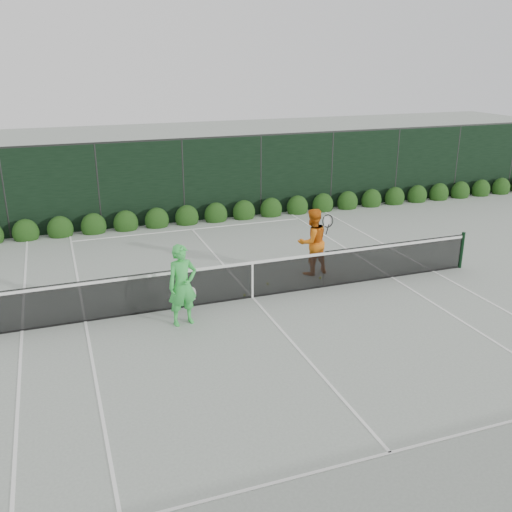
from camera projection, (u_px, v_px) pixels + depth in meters
name	position (u px, v px, depth m)	size (l,w,h in m)	color
ground	(252.00, 298.00, 14.52)	(80.00, 80.00, 0.00)	gray
tennis_net	(251.00, 278.00, 14.34)	(12.90, 0.10, 1.07)	black
player_woman	(182.00, 285.00, 12.83)	(0.76, 0.56, 1.90)	green
player_man	(312.00, 242.00, 15.82)	(1.02, 0.86, 1.88)	orange
court_lines	(252.00, 297.00, 14.52)	(11.03, 23.83, 0.01)	white
windscreen_fence	(297.00, 280.00, 11.62)	(32.00, 21.07, 3.06)	black
hedge_row	(187.00, 218.00, 20.78)	(31.66, 0.65, 0.94)	black
tennis_balls	(254.00, 289.00, 14.99)	(4.14, 0.60, 0.07)	#CEE633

